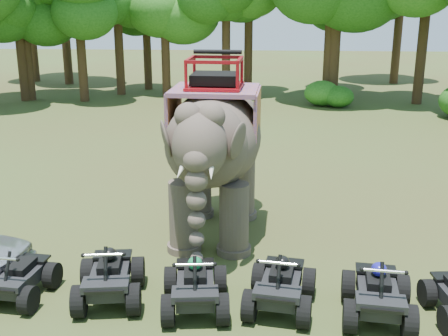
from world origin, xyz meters
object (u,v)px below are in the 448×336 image
Objects in this scene: atv_3 at (281,278)px; atv_2 at (195,279)px; atv_4 at (378,286)px; atv_1 at (109,270)px; elephant at (215,147)px; atv_0 at (18,272)px.

atv_2 is at bearing -166.41° from atv_3.
atv_2 is 0.97× the size of atv_4.
atv_4 is at bearing -7.74° from atv_2.
atv_1 is at bearing -176.93° from atv_4.
elephant reaches higher than atv_1.
atv_0 is 0.91× the size of atv_2.
elephant is 3.50× the size of atv_0.
atv_4 reaches higher than atv_1.
elephant is at bearing 122.51° from atv_3.
elephant reaches higher than atv_2.
atv_0 is at bearing -171.75° from atv_3.
atv_4 is (7.32, -0.27, 0.08)m from atv_0.
atv_3 is (1.64, -3.71, -1.70)m from elephant.
atv_1 is at bearing -114.97° from elephant.
atv_3 is (1.71, 0.15, 0.01)m from atv_2.
atv_2 is 1.72m from atv_3.
elephant is 3.17× the size of atv_2.
elephant is 3.14× the size of atv_3.
atv_0 is 5.44m from atv_3.
atv_2 is (-0.07, -3.86, -1.71)m from elephant.
atv_1 is 1.03× the size of atv_2.
atv_0 is 0.88× the size of atv_1.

